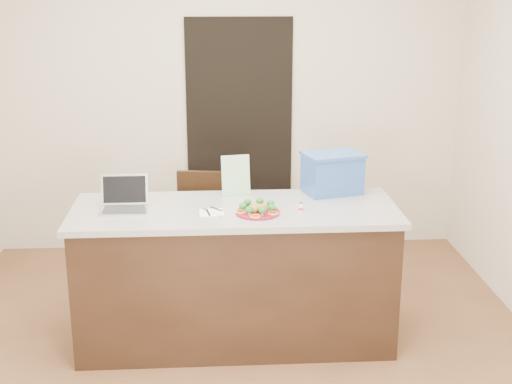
{
  "coord_description": "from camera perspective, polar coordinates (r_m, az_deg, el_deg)",
  "views": [
    {
      "loc": [
        -0.13,
        -4.01,
        2.33
      ],
      "look_at": [
        0.13,
        0.2,
        1.04
      ],
      "focal_mm": 50.0,
      "sensor_mm": 36.0,
      "label": 1
    }
  ],
  "objects": [
    {
      "name": "room_shell",
      "position": [
        4.08,
        -1.68,
        7.0
      ],
      "size": [
        4.0,
        4.0,
        4.0
      ],
      "color": "white",
      "rests_on": "ground"
    },
    {
      "name": "ground",
      "position": [
        4.64,
        -1.5,
        -13.1
      ],
      "size": [
        4.0,
        4.0,
        0.0
      ],
      "primitive_type": "plane",
      "color": "brown",
      "rests_on": "ground"
    },
    {
      "name": "laptop",
      "position": [
        4.53,
        -10.51,
        -0.64
      ],
      "size": [
        0.29,
        0.23,
        0.21
      ],
      "rotation": [
        0.0,
        0.0,
        0.0
      ],
      "color": "#B2B3B7",
      "rests_on": "island"
    },
    {
      "name": "blue_box",
      "position": [
        4.79,
        6.12,
        1.55
      ],
      "size": [
        0.44,
        0.36,
        0.27
      ],
      "rotation": [
        0.0,
        0.0,
        0.27
      ],
      "color": "#295195",
      "rests_on": "island"
    },
    {
      "name": "broccoli",
      "position": [
        4.36,
        0.14,
        -1.09
      ],
      "size": [
        0.22,
        0.23,
        0.04
      ],
      "color": "#16541C",
      "rests_on": "plate"
    },
    {
      "name": "pepper_rings",
      "position": [
        4.37,
        0.14,
        -1.5
      ],
      "size": [
        0.26,
        0.26,
        0.01
      ],
      "color": "gold",
      "rests_on": "plate"
    },
    {
      "name": "knife",
      "position": [
        4.38,
        -3.19,
        -1.64
      ],
      "size": [
        0.08,
        0.19,
        0.01
      ],
      "rotation": [
        0.0,
        0.0,
        0.7
      ],
      "color": "white",
      "rests_on": "napkin"
    },
    {
      "name": "island",
      "position": [
        4.66,
        -1.66,
        -6.63
      ],
      "size": [
        2.06,
        0.76,
        0.92
      ],
      "color": "black",
      "rests_on": "ground"
    },
    {
      "name": "leaflet",
      "position": [
        4.72,
        -1.63,
        1.34
      ],
      "size": [
        0.19,
        0.07,
        0.27
      ],
      "primitive_type": "cube",
      "rotation": [
        -0.14,
        0.0,
        0.18
      ],
      "color": "silver",
      "rests_on": "island"
    },
    {
      "name": "fork",
      "position": [
        4.41,
        -3.84,
        -1.55
      ],
      "size": [
        0.04,
        0.16,
        0.0
      ],
      "rotation": [
        0.0,
        0.0,
        0.18
      ],
      "color": "#B0AFB4",
      "rests_on": "napkin"
    },
    {
      "name": "chair",
      "position": [
        5.38,
        -4.14,
        -2.67
      ],
      "size": [
        0.46,
        0.46,
        0.91
      ],
      "rotation": [
        0.0,
        0.0,
        -0.15
      ],
      "color": "black",
      "rests_on": "ground"
    },
    {
      "name": "meatballs",
      "position": [
        4.37,
        0.15,
        -1.29
      ],
      "size": [
        0.11,
        0.11,
        0.04
      ],
      "color": "olive",
      "rests_on": "plate"
    },
    {
      "name": "plate",
      "position": [
        4.37,
        0.14,
        -1.62
      ],
      "size": [
        0.27,
        0.27,
        0.02
      ],
      "rotation": [
        0.0,
        0.0,
        0.26
      ],
      "color": "maroon",
      "rests_on": "island"
    },
    {
      "name": "yogurt_bottle",
      "position": [
        4.42,
        3.61,
        -1.27
      ],
      "size": [
        0.03,
        0.03,
        0.06
      ],
      "rotation": [
        0.0,
        0.0,
        0.07
      ],
      "color": "silver",
      "rests_on": "island"
    },
    {
      "name": "doorway",
      "position": [
        6.14,
        -1.33,
        4.51
      ],
      "size": [
        0.9,
        0.02,
        2.0
      ],
      "primitive_type": "cube",
      "color": "black",
      "rests_on": "ground"
    },
    {
      "name": "napkin",
      "position": [
        4.4,
        -3.58,
        -1.66
      ],
      "size": [
        0.16,
        0.16,
        0.01
      ],
      "primitive_type": "cube",
      "rotation": [
        0.0,
        0.0,
        0.07
      ],
      "color": "white",
      "rests_on": "island"
    }
  ]
}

